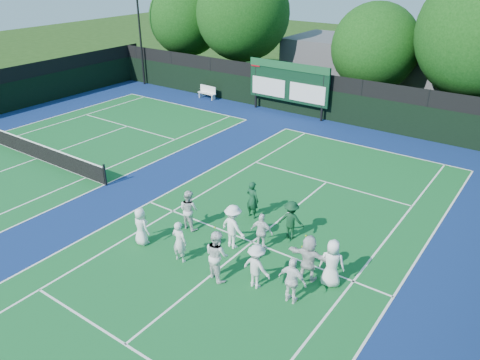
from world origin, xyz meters
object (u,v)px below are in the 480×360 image
Objects in this scene: tennis_net at (36,150)px; coach_left at (252,200)px; scoreboard at (288,82)px; bench at (207,92)px.

tennis_net is 6.91× the size of coach_left.
scoreboard is at bearing -58.85° from coach_left.
scoreboard reaches higher than coach_left.
tennis_net is 13.02m from coach_left.
bench is 18.07m from coach_left.
coach_left is (5.93, -12.99, -1.37)m from scoreboard.
coach_left is (12.92, 1.59, 0.33)m from tennis_net.
tennis_net is at bearing 13.64° from coach_left.
coach_left is at bearing 7.03° from tennis_net.
scoreboard is 0.53× the size of tennis_net.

